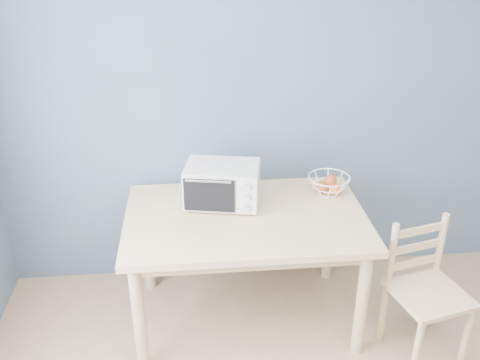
{
  "coord_description": "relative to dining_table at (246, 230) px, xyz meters",
  "views": [
    {
      "loc": [
        -0.73,
        -0.97,
        2.32
      ],
      "look_at": [
        -0.46,
        1.8,
        0.93
      ],
      "focal_mm": 40.0,
      "sensor_mm": 36.0,
      "label": 1
    }
  ],
  "objects": [
    {
      "name": "dining_table",
      "position": [
        0.0,
        0.0,
        0.0
      ],
      "size": [
        1.4,
        0.9,
        0.75
      ],
      "color": "#DABE83",
      "rests_on": "ground"
    },
    {
      "name": "toaster_oven",
      "position": [
        -0.14,
        0.15,
        0.23
      ],
      "size": [
        0.48,
        0.38,
        0.25
      ],
      "rotation": [
        0.0,
        0.0,
        -0.19
      ],
      "color": "silver",
      "rests_on": "dining_table"
    },
    {
      "name": "fruit_basket",
      "position": [
        0.54,
        0.22,
        0.17
      ],
      "size": [
        0.31,
        0.31,
        0.13
      ],
      "rotation": [
        0.0,
        0.0,
        -0.2
      ],
      "color": "white",
      "rests_on": "dining_table"
    },
    {
      "name": "dining_chair",
      "position": [
        0.98,
        -0.37,
        -0.25
      ],
      "size": [
        0.46,
        0.46,
        0.82
      ],
      "rotation": [
        0.0,
        0.0,
        0.24
      ],
      "color": "#DABE83",
      "rests_on": "ground"
    }
  ]
}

